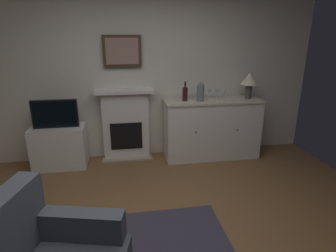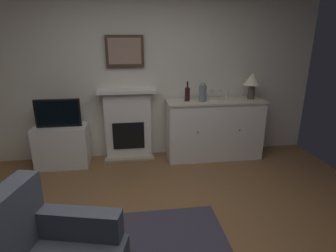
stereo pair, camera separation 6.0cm
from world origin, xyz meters
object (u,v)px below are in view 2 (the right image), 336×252
object	(u,v)px
wine_glass_center	(219,93)
tv_set	(58,113)
wine_glass_right	(227,93)
tv_cabinet	(63,146)
vase_decorative	(203,92)
framed_picture	(125,51)
wine_bottle	(187,94)
sideboard_cabinet	(214,129)
wine_glass_left	(212,92)
fireplace_unit	(128,124)
table_lamp	(252,81)

from	to	relation	value
wine_glass_center	tv_set	bearing A→B (deg)	179.40
wine_glass_right	tv_cabinet	xyz separation A→B (m)	(-2.45, 0.07, -0.74)
wine_glass_center	vase_decorative	distance (m)	0.26
framed_picture	wine_bottle	world-z (taller)	framed_picture
sideboard_cabinet	wine_glass_right	world-z (taller)	wine_glass_right
sideboard_cabinet	wine_glass_right	size ratio (longest dim) A/B	9.06
wine_glass_right	vase_decorative	size ratio (longest dim) A/B	0.59
wine_bottle	wine_glass_left	world-z (taller)	wine_bottle
framed_picture	sideboard_cabinet	world-z (taller)	framed_picture
wine_bottle	wine_glass_left	xyz separation A→B (m)	(0.37, -0.02, 0.01)
wine_glass_left	vase_decorative	distance (m)	0.15
wine_glass_left	wine_glass_center	bearing A→B (deg)	-11.40
fireplace_unit	sideboard_cabinet	world-z (taller)	fireplace_unit
fireplace_unit	wine_glass_right	distance (m)	1.58
wine_bottle	wine_glass_center	bearing A→B (deg)	-5.39
table_lamp	tv_cabinet	xyz separation A→B (m)	(-2.86, 0.02, -0.90)
sideboard_cabinet	vase_decorative	distance (m)	0.64
fireplace_unit	tv_cabinet	bearing A→B (deg)	-170.55
table_lamp	wine_bottle	size ratio (longest dim) A/B	1.38
sideboard_cabinet	vase_decorative	bearing A→B (deg)	-167.18
fireplace_unit	vase_decorative	xyz separation A→B (m)	(1.11, -0.23, 0.52)
wine_glass_right	framed_picture	bearing A→B (deg)	169.49
framed_picture	wine_glass_right	xyz separation A→B (m)	(1.48, -0.27, -0.60)
fireplace_unit	framed_picture	size ratio (longest dim) A/B	2.00
framed_picture	sideboard_cabinet	xyz separation A→B (m)	(1.33, -0.22, -1.18)
tv_cabinet	tv_set	xyz separation A→B (m)	(-0.00, -0.02, 0.51)
wine_glass_left	tv_cabinet	distance (m)	2.35
fireplace_unit	wine_bottle	xyz separation A→B (m)	(0.89, -0.17, 0.49)
fireplace_unit	wine_glass_center	world-z (taller)	fireplace_unit
wine_glass_left	tv_cabinet	xyz separation A→B (m)	(-2.23, 0.03, -0.74)
wine_glass_center	tv_set	distance (m)	2.36
sideboard_cabinet	wine_glass_right	bearing A→B (deg)	-19.50
wine_glass_center	tv_cabinet	size ratio (longest dim) A/B	0.22
wine_glass_center	vase_decorative	xyz separation A→B (m)	(-0.26, -0.02, 0.02)
wine_glass_right	tv_set	distance (m)	2.47
framed_picture	sideboard_cabinet	bearing A→B (deg)	-9.48
wine_bottle	wine_glass_right	bearing A→B (deg)	-6.23
tv_cabinet	fireplace_unit	bearing A→B (deg)	9.45
sideboard_cabinet	tv_set	distance (m)	2.33
wine_glass_left	framed_picture	bearing A→B (deg)	169.51
tv_set	vase_decorative	bearing A→B (deg)	-1.15
wine_glass_left	wine_glass_right	bearing A→B (deg)	-10.61
wine_glass_left	vase_decorative	world-z (taller)	vase_decorative
wine_bottle	sideboard_cabinet	bearing A→B (deg)	-1.56
sideboard_cabinet	wine_glass_right	distance (m)	0.61
table_lamp	vase_decorative	distance (m)	0.79
fireplace_unit	wine_bottle	bearing A→B (deg)	-10.49
wine_glass_right	table_lamp	bearing A→B (deg)	7.23
fireplace_unit	wine_glass_left	xyz separation A→B (m)	(1.26, -0.19, 0.50)
wine_glass_center	tv_cabinet	bearing A→B (deg)	178.83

